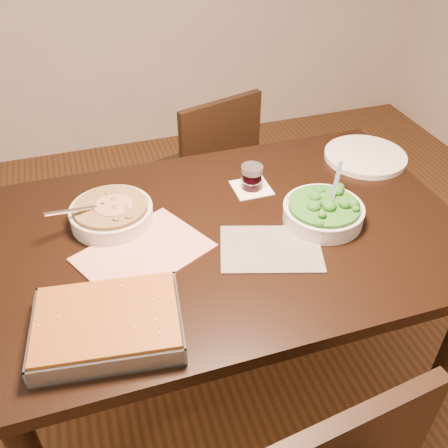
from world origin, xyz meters
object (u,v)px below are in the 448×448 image
at_px(broccoli_bowl, 323,211).
at_px(chair_far, 209,168).
at_px(baking_dish, 108,324).
at_px(table, 226,255).
at_px(dinner_plate, 365,156).
at_px(wine_tumbler, 252,177).
at_px(stew_bowl, 111,213).

distance_m(broccoli_bowl, chair_far, 0.91).
height_order(baking_dish, chair_far, chair_far).
relative_size(table, chair_far, 1.69).
bearing_deg(dinner_plate, table, -158.21).
distance_m(baking_dish, wine_tumbler, 0.70).
distance_m(table, baking_dish, 0.49).
bearing_deg(baking_dish, stew_bowl, 88.57).
bearing_deg(chair_far, broccoli_bowl, 81.33).
distance_m(baking_dish, chair_far, 1.25).
relative_size(stew_bowl, baking_dish, 0.72).
relative_size(broccoli_bowl, dinner_plate, 0.86).
height_order(baking_dish, dinner_plate, baking_dish).
height_order(stew_bowl, dinner_plate, stew_bowl).
relative_size(baking_dish, wine_tumbler, 4.57).
relative_size(broccoli_bowl, wine_tumbler, 3.10).
relative_size(stew_bowl, broccoli_bowl, 1.07).
distance_m(stew_bowl, chair_far, 0.88).
height_order(baking_dish, wine_tumbler, wine_tumbler).
bearing_deg(broccoli_bowl, baking_dish, -160.47).
xyz_separation_m(broccoli_bowl, chair_far, (-0.11, 0.84, -0.32)).
distance_m(table, chair_far, 0.84).
relative_size(baking_dish, chair_far, 0.44).
bearing_deg(chair_far, baking_dish, 46.39).
relative_size(table, broccoli_bowl, 5.62).
bearing_deg(wine_tumbler, chair_far, 87.35).
bearing_deg(wine_tumbler, stew_bowl, -174.63).
bearing_deg(table, stew_bowl, 155.33).
height_order(table, dinner_plate, dinner_plate).
xyz_separation_m(stew_bowl, dinner_plate, (0.91, 0.10, -0.02)).
bearing_deg(wine_tumbler, dinner_plate, 6.72).
bearing_deg(broccoli_bowl, chair_far, 97.74).
bearing_deg(wine_tumbler, table, -128.23).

